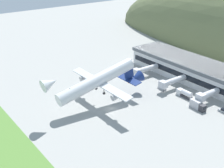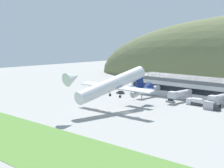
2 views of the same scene
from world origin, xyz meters
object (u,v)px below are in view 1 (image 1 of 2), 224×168
Objects in this scene: terminal_building at (197,70)px; service_car_2 at (162,88)px; jetway_0 at (145,69)px; jetway_1 at (172,81)px; fuel_truck at (185,93)px; jetway_2 at (207,95)px; cargo_airplane at (98,81)px; service_car_3 at (121,66)px; traffic_cone_0 at (128,82)px; box_truck at (198,105)px; service_car_1 at (224,111)px.

terminal_building reaches higher than service_car_2.
jetway_1 is at bearing -0.68° from jetway_0.
fuel_truck is at bearing -5.67° from jetway_1.
jetway_2 is 2.78× the size of service_car_2.
terminal_building is 53.33m from cargo_airplane.
jetway_1 is 1.97× the size of fuel_truck.
cargo_airplane is 10.60× the size of service_car_2.
jetway_2 is 54.25m from service_car_3.
jetway_0 is at bearing -136.60° from terminal_building.
jetway_0 is 0.97× the size of jetway_1.
jetway_2 is 0.26× the size of cargo_airplane.
jetway_0 is 36.67m from jetway_2.
traffic_cone_0 is at bearing -160.37° from jetway_2.
service_car_3 is 0.55× the size of fuel_truck.
cargo_airplane is 45.52m from service_car_3.
terminal_building is at bearing 130.40° from box_truck.
service_car_3 is at bearing -177.46° from jetway_2.
service_car_3 is (-33.46, 2.63, -0.09)m from service_car_2.
fuel_truck is at bearing -64.59° from terminal_building.
jetway_1 is 26.71× the size of traffic_cone_0.
jetway_1 is 3.72× the size of service_car_1.
box_truck is (19.24, -22.60, -3.70)m from terminal_building.
fuel_truck is (-18.63, -1.79, 0.89)m from service_car_1.
fuel_truck is at bearing -174.50° from service_car_1.
box_truck is at bearing -143.83° from service_car_1.
jetway_0 is at bearing 179.32° from jetway_1.
jetway_0 reaches higher than service_car_3.
box_truck is (26.69, 29.93, -9.08)m from cargo_airplane.
cargo_airplane reaches higher than service_car_3.
terminal_building is 24.32m from jetway_2.
jetway_1 reaches higher than service_car_1.
service_car_2 is 33.56m from service_car_3.
jetway_1 is at bearing 77.84° from cargo_airplane.
service_car_3 is 21.21m from traffic_cone_0.
terminal_building is 20.75m from fuel_truck.
terminal_building is 4.82× the size of jetway_1.
jetway_2 is 9.71m from service_car_1.
box_truck is at bearing -4.25° from service_car_2.
jetway_0 is 3.62× the size of service_car_1.
jetway_0 is 25.99× the size of traffic_cone_0.
jetway_0 is at bearing 167.18° from service_car_2.
cargo_airplane reaches higher than jetway_0.
terminal_building is at bearing 27.16° from service_car_3.
jetway_1 is 3.56× the size of service_car_3.
cargo_airplane is at bearing -115.43° from fuel_truck.
terminal_building reaches higher than box_truck.
jetway_1 and jetway_2 have the same top height.
service_car_3 is (-35.87, -0.80, -3.40)m from jetway_1.
jetway_1 is at bearing -178.05° from service_car_1.
jetway_0 reaches higher than service_car_1.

